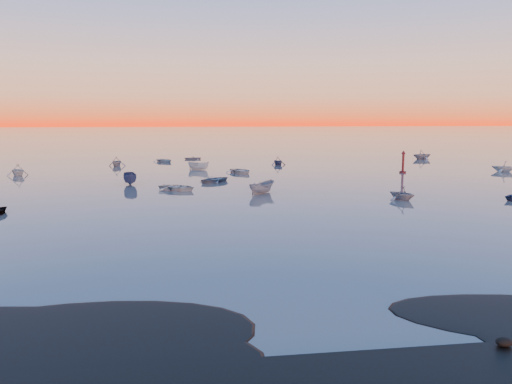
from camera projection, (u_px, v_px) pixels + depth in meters
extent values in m
plane|color=#6C625A|center=(220.00, 152.00, 119.40)|extent=(600.00, 600.00, 0.00)
imported|color=silver|center=(177.00, 190.00, 58.41)|extent=(3.99, 4.83, 1.13)
imported|color=slate|center=(262.00, 193.00, 55.92)|extent=(3.94, 4.05, 1.38)
imported|color=slate|center=(402.00, 200.00, 51.66)|extent=(3.52, 2.82, 1.13)
cylinder|color=#4F1012|center=(403.00, 172.00, 76.40)|extent=(1.00, 1.00, 0.33)
cylinder|color=#4F1012|center=(403.00, 163.00, 76.19)|extent=(0.36, 0.36, 2.89)
cone|color=#4F1012|center=(404.00, 152.00, 75.93)|extent=(0.67, 0.67, 0.56)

